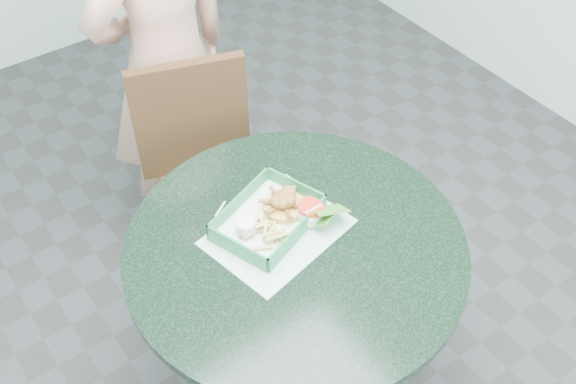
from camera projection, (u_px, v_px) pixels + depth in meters
floor at (294, 381)px, 2.42m from camera, size 4.00×5.00×0.02m
cafe_table at (295, 285)px, 2.01m from camera, size 0.96×0.96×0.75m
dining_chair at (210, 168)px, 2.43m from camera, size 0.41×0.41×0.93m
diner_person at (165, 47)px, 2.35m from camera, size 0.70×0.51×1.76m
placemat at (278, 237)px, 1.91m from camera, size 0.42×0.35×0.00m
food_basket at (268, 225)px, 1.92m from camera, size 0.29×0.21×0.06m
crab_sandwich at (288, 211)px, 1.92m from camera, size 0.12×0.12×0.07m
fries_pile at (258, 234)px, 1.88m from camera, size 0.14×0.14×0.04m
sauce_ramekin at (242, 224)px, 1.88m from camera, size 0.06×0.06×0.03m
garnish_cup at (315, 227)px, 1.88m from camera, size 0.12×0.12×0.05m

